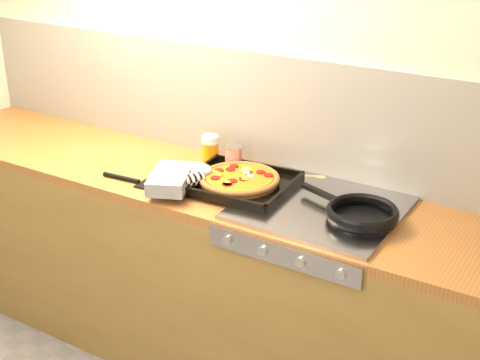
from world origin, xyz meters
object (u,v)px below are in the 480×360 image
Objects in this scene: pizza_on_tray at (221,179)px; tomato_can at (234,158)px; frying_pan at (361,214)px; juice_glass at (210,149)px.

pizza_on_tray is 0.21m from tomato_can.
pizza_on_tray is 0.60m from frying_pan.
tomato_can is 0.83× the size of juice_glass.
tomato_can is at bearing 108.09° from pizza_on_tray.
tomato_can is (-0.07, 0.20, 0.01)m from pizza_on_tray.
frying_pan is (0.60, 0.01, -0.01)m from pizza_on_tray.
tomato_can reaches higher than pizza_on_tray.
tomato_can is at bearing 164.07° from frying_pan.
frying_pan is at bearing -15.93° from tomato_can.
pizza_on_tray is 4.37× the size of juice_glass.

